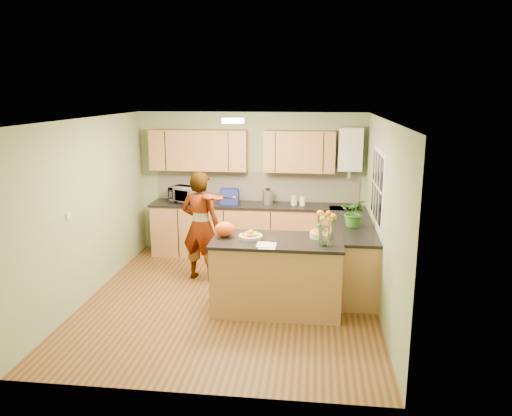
# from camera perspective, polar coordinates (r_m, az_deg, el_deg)

# --- Properties ---
(floor) EXTENTS (4.50, 4.50, 0.00)m
(floor) POSITION_cam_1_polar(r_m,az_deg,el_deg) (7.12, -2.85, -10.40)
(floor) COLOR #563218
(floor) RESTS_ON ground
(ceiling) EXTENTS (4.00, 4.50, 0.02)m
(ceiling) POSITION_cam_1_polar(r_m,az_deg,el_deg) (6.53, -3.10, 10.12)
(ceiling) COLOR silver
(ceiling) RESTS_ON wall_back
(wall_back) EXTENTS (4.00, 0.02, 2.50)m
(wall_back) POSITION_cam_1_polar(r_m,az_deg,el_deg) (8.90, -0.54, 2.85)
(wall_back) COLOR #8AA475
(wall_back) RESTS_ON floor
(wall_front) EXTENTS (4.00, 0.02, 2.50)m
(wall_front) POSITION_cam_1_polar(r_m,az_deg,el_deg) (4.61, -7.70, -7.21)
(wall_front) COLOR #8AA475
(wall_front) RESTS_ON floor
(wall_left) EXTENTS (0.02, 4.50, 2.50)m
(wall_left) POSITION_cam_1_polar(r_m,az_deg,el_deg) (7.32, -18.60, -0.11)
(wall_left) COLOR #8AA475
(wall_left) RESTS_ON floor
(wall_right) EXTENTS (0.02, 4.50, 2.50)m
(wall_right) POSITION_cam_1_polar(r_m,az_deg,el_deg) (6.68, 14.18, -1.05)
(wall_right) COLOR #8AA475
(wall_right) RESTS_ON floor
(back_counter) EXTENTS (3.64, 0.62, 0.94)m
(back_counter) POSITION_cam_1_polar(r_m,az_deg,el_deg) (8.77, -0.13, -2.53)
(back_counter) COLOR #AB7844
(back_counter) RESTS_ON floor
(right_counter) EXTENTS (0.62, 2.24, 0.94)m
(right_counter) POSITION_cam_1_polar(r_m,az_deg,el_deg) (7.68, 10.84, -5.08)
(right_counter) COLOR #AB7844
(right_counter) RESTS_ON floor
(splashback) EXTENTS (3.60, 0.02, 0.52)m
(splashback) POSITION_cam_1_polar(r_m,az_deg,el_deg) (8.88, 0.09, 2.50)
(splashback) COLOR #EEE9CE
(splashback) RESTS_ON back_counter
(upper_cabinets) EXTENTS (3.20, 0.34, 0.70)m
(upper_cabinets) POSITION_cam_1_polar(r_m,az_deg,el_deg) (8.66, -1.85, 6.58)
(upper_cabinets) COLOR #AB7844
(upper_cabinets) RESTS_ON wall_back
(boiler) EXTENTS (0.40, 0.30, 0.86)m
(boiler) POSITION_cam_1_polar(r_m,az_deg,el_deg) (8.59, 10.71, 6.61)
(boiler) COLOR white
(boiler) RESTS_ON wall_back
(window_right) EXTENTS (0.01, 1.30, 1.05)m
(window_right) POSITION_cam_1_polar(r_m,az_deg,el_deg) (7.20, 13.67, 2.44)
(window_right) COLOR white
(window_right) RESTS_ON wall_right
(light_switch) EXTENTS (0.02, 0.09, 0.09)m
(light_switch) POSITION_cam_1_polar(r_m,az_deg,el_deg) (6.78, -20.64, -0.86)
(light_switch) COLOR white
(light_switch) RESTS_ON wall_left
(ceiling_lamp) EXTENTS (0.30, 0.30, 0.07)m
(ceiling_lamp) POSITION_cam_1_polar(r_m,az_deg,el_deg) (6.83, -2.67, 9.94)
(ceiling_lamp) COLOR #FFEABF
(ceiling_lamp) RESTS_ON ceiling
(peninsula_island) EXTENTS (1.70, 0.87, 0.97)m
(peninsula_island) POSITION_cam_1_polar(r_m,az_deg,el_deg) (6.64, 2.40, -7.62)
(peninsula_island) COLOR #AB7844
(peninsula_island) RESTS_ON floor
(fruit_dish) EXTENTS (0.31, 0.31, 0.11)m
(fruit_dish) POSITION_cam_1_polar(r_m,az_deg,el_deg) (6.51, -0.63, -3.13)
(fruit_dish) COLOR beige
(fruit_dish) RESTS_ON peninsula_island
(orange_bowl) EXTENTS (0.27, 0.27, 0.16)m
(orange_bowl) POSITION_cam_1_polar(r_m,az_deg,el_deg) (6.60, 7.32, -2.82)
(orange_bowl) COLOR beige
(orange_bowl) RESTS_ON peninsula_island
(flower_vase) EXTENTS (0.29, 0.29, 0.53)m
(flower_vase) POSITION_cam_1_polar(r_m,az_deg,el_deg) (6.20, 7.88, -1.13)
(flower_vase) COLOR silver
(flower_vase) RESTS_ON peninsula_island
(orange_bag) EXTENTS (0.32, 0.29, 0.20)m
(orange_bag) POSITION_cam_1_polar(r_m,az_deg,el_deg) (6.59, -3.60, -2.44)
(orange_bag) COLOR #E45212
(orange_bag) RESTS_ON peninsula_island
(papers) EXTENTS (0.21, 0.28, 0.01)m
(papers) POSITION_cam_1_polar(r_m,az_deg,el_deg) (6.21, 1.31, -4.32)
(papers) COLOR white
(papers) RESTS_ON peninsula_island
(violinist) EXTENTS (0.69, 0.53, 1.69)m
(violinist) POSITION_cam_1_polar(r_m,az_deg,el_deg) (7.64, -6.34, -2.07)
(violinist) COLOR tan
(violinist) RESTS_ON floor
(violin) EXTENTS (0.71, 0.62, 0.18)m
(violin) POSITION_cam_1_polar(r_m,az_deg,el_deg) (7.27, -5.29, 1.29)
(violin) COLOR #4F1704
(violin) RESTS_ON violinist
(microwave) EXTENTS (0.58, 0.50, 0.27)m
(microwave) POSITION_cam_1_polar(r_m,az_deg,el_deg) (8.88, -8.17, 1.56)
(microwave) COLOR white
(microwave) RESTS_ON back_counter
(blue_box) EXTENTS (0.34, 0.26, 0.26)m
(blue_box) POSITION_cam_1_polar(r_m,az_deg,el_deg) (8.70, -3.06, 1.37)
(blue_box) COLOR navy
(blue_box) RESTS_ON back_counter
(kettle) EXTENTS (0.18, 0.18, 0.33)m
(kettle) POSITION_cam_1_polar(r_m,az_deg,el_deg) (8.64, 1.35, 1.35)
(kettle) COLOR silver
(kettle) RESTS_ON back_counter
(jar_cream) EXTENTS (0.12, 0.12, 0.16)m
(jar_cream) POSITION_cam_1_polar(r_m,az_deg,el_deg) (8.58, 4.38, 0.88)
(jar_cream) COLOR beige
(jar_cream) RESTS_ON back_counter
(jar_white) EXTENTS (0.12, 0.12, 0.15)m
(jar_white) POSITION_cam_1_polar(r_m,az_deg,el_deg) (8.55, 5.34, 0.77)
(jar_white) COLOR white
(jar_white) RESTS_ON back_counter
(potted_plant) EXTENTS (0.46, 0.42, 0.43)m
(potted_plant) POSITION_cam_1_polar(r_m,az_deg,el_deg) (7.28, 11.20, -0.51)
(potted_plant) COLOR #347527
(potted_plant) RESTS_ON right_counter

